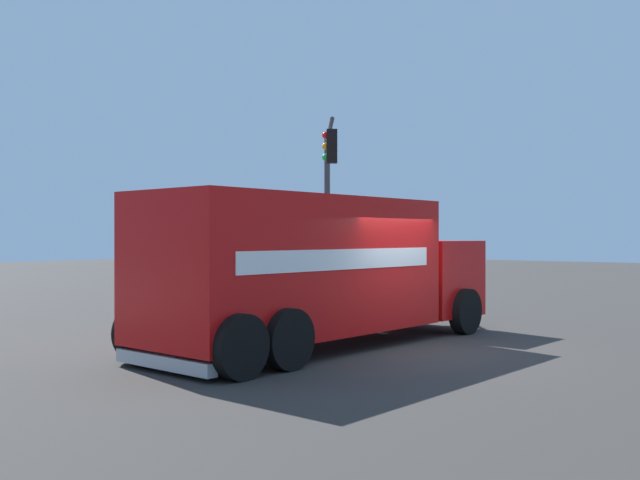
# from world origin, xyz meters

# --- Properties ---
(ground_plane) EXTENTS (100.00, 100.00, 0.00)m
(ground_plane) POSITION_xyz_m (0.00, 0.00, 0.00)
(ground_plane) COLOR #33302D
(delivery_truck) EXTENTS (3.20, 8.41, 2.89)m
(delivery_truck) POSITION_xyz_m (1.47, 0.86, 1.51)
(delivery_truck) COLOR red
(delivery_truck) RESTS_ON ground
(traffic_light_primary) EXTENTS (3.06, 3.76, 5.68)m
(traffic_light_primary) POSITION_xyz_m (6.81, -6.54, 3.78)
(traffic_light_primary) COLOR #38383D
(traffic_light_primary) RESTS_ON ground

